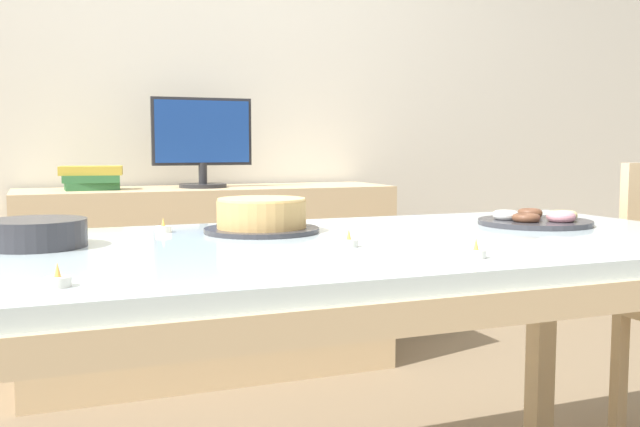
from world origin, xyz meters
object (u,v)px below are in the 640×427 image
(tealight_near_front, at_px, (349,242))
(tealight_right_edge, at_px, (163,228))
(plate_stack, at_px, (36,233))
(tealight_near_cakes, at_px, (58,280))
(pastry_platter, at_px, (536,220))
(book_stack, at_px, (91,178))
(cake_chocolate_round, at_px, (262,217))
(tealight_left_edge, at_px, (476,253))
(computer_monitor, at_px, (202,143))

(tealight_near_front, relative_size, tealight_right_edge, 1.00)
(plate_stack, height_order, tealight_near_cakes, plate_stack)
(pastry_platter, distance_m, tealight_right_edge, 1.00)
(pastry_platter, height_order, plate_stack, plate_stack)
(book_stack, xyz_separation_m, pastry_platter, (1.06, -1.41, -0.08))
(book_stack, distance_m, pastry_platter, 1.77)
(cake_chocolate_round, height_order, tealight_left_edge, cake_chocolate_round)
(tealight_right_edge, bearing_deg, cake_chocolate_round, -21.69)
(cake_chocolate_round, bearing_deg, tealight_right_edge, 158.31)
(plate_stack, xyz_separation_m, tealight_right_edge, (0.29, 0.17, -0.02))
(computer_monitor, bearing_deg, tealight_near_cakes, -108.86)
(tealight_near_cakes, bearing_deg, cake_chocolate_round, 48.00)
(tealight_left_edge, distance_m, tealight_near_front, 0.28)
(book_stack, height_order, tealight_left_edge, book_stack)
(tealight_near_front, bearing_deg, book_stack, 104.37)
(tealight_near_front, bearing_deg, pastry_platter, 17.02)
(computer_monitor, distance_m, tealight_near_cakes, 1.96)
(pastry_platter, xyz_separation_m, plate_stack, (-1.27, 0.04, 0.02))
(cake_chocolate_round, relative_size, tealight_near_front, 7.17)
(tealight_right_edge, xyz_separation_m, tealight_near_cakes, (-0.26, -0.64, 0.00))
(pastry_platter, distance_m, plate_stack, 1.27)
(computer_monitor, xyz_separation_m, tealight_near_front, (-0.04, -1.61, -0.22))
(tealight_left_edge, bearing_deg, cake_chocolate_round, 115.87)
(tealight_left_edge, distance_m, tealight_near_cakes, 0.76)
(tealight_near_front, height_order, tealight_near_cakes, same)
(plate_stack, bearing_deg, tealight_near_front, -21.02)
(tealight_near_front, distance_m, tealight_right_edge, 0.52)
(computer_monitor, xyz_separation_m, book_stack, (-0.45, 0.00, -0.14))
(plate_stack, bearing_deg, book_stack, 81.36)
(pastry_platter, bearing_deg, tealight_near_cakes, -160.78)
(computer_monitor, bearing_deg, cake_chocolate_round, -96.04)
(pastry_platter, relative_size, tealight_near_cakes, 7.62)
(tealight_near_front, bearing_deg, cake_chocolate_round, 107.44)
(computer_monitor, relative_size, pastry_platter, 1.39)
(pastry_platter, xyz_separation_m, tealight_near_cakes, (-1.24, -0.43, -0.00))
(cake_chocolate_round, height_order, plate_stack, cake_chocolate_round)
(pastry_platter, distance_m, tealight_left_edge, 0.65)
(cake_chocolate_round, xyz_separation_m, tealight_near_cakes, (-0.49, -0.55, -0.03))
(tealight_near_front, bearing_deg, tealight_near_cakes, -158.44)
(book_stack, distance_m, tealight_near_front, 1.67)
(book_stack, distance_m, tealight_right_edge, 1.21)
(book_stack, relative_size, tealight_right_edge, 6.43)
(plate_stack, bearing_deg, pastry_platter, -1.82)
(computer_monitor, xyz_separation_m, plate_stack, (-0.66, -1.37, -0.20))
(tealight_left_edge, bearing_deg, tealight_near_front, 125.65)
(computer_monitor, height_order, plate_stack, computer_monitor)
(computer_monitor, distance_m, tealight_left_edge, 1.86)
(tealight_right_edge, bearing_deg, pastry_platter, -11.92)
(computer_monitor, distance_m, tealight_near_front, 1.63)
(computer_monitor, relative_size, tealight_near_cakes, 10.60)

